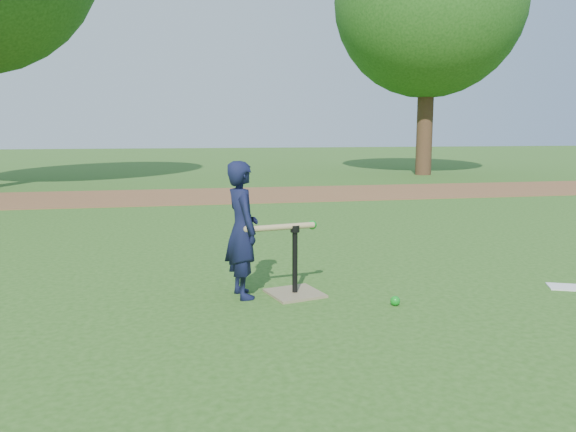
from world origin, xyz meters
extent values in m
plane|color=#285116|center=(0.00, 0.00, 0.00)|extent=(80.00, 80.00, 0.00)
cube|color=brown|center=(0.00, 7.50, 0.01)|extent=(24.00, 3.00, 0.01)
imported|color=black|center=(-0.76, -0.04, 0.59)|extent=(0.36, 0.47, 1.17)
sphere|color=#0C8B19|center=(0.43, -0.55, 0.04)|extent=(0.08, 0.08, 0.08)
cube|color=silver|center=(2.16, -0.37, 0.01)|extent=(0.37, 0.33, 0.01)
cube|color=#817252|center=(-0.31, -0.09, 0.01)|extent=(0.52, 0.52, 0.02)
cylinder|color=black|center=(-0.31, -0.09, 0.30)|extent=(0.05, 0.05, 0.55)
cylinder|color=black|center=(-0.31, -0.09, 0.58)|extent=(0.08, 0.08, 0.06)
cylinder|color=tan|center=(-0.43, -0.11, 0.61)|extent=(0.60, 0.16, 0.05)
sphere|color=tan|center=(-0.73, -0.15, 0.61)|extent=(0.06, 0.06, 0.06)
sphere|color=#0C8B19|center=(-0.14, -0.01, 0.60)|extent=(0.08, 0.08, 0.08)
cylinder|color=#382316|center=(6.50, 12.00, 1.71)|extent=(0.50, 0.50, 3.42)
sphere|color=#285B19|center=(6.50, 12.00, 5.30)|extent=(5.80, 5.80, 5.80)
camera|label=1|loc=(-1.31, -4.72, 1.43)|focal=35.00mm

